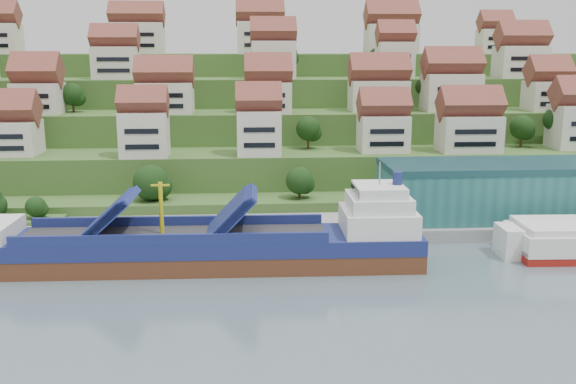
{
  "coord_description": "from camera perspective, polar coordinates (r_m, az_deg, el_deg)",
  "views": [
    {
      "loc": [
        -3.16,
        -94.0,
        31.85
      ],
      "look_at": [
        4.35,
        14.0,
        8.0
      ],
      "focal_mm": 40.0,
      "sensor_mm": 36.0,
      "label": 1
    }
  ],
  "objects": [
    {
      "name": "ground",
      "position": [
        99.3,
        -1.96,
        -6.29
      ],
      "size": [
        300.0,
        300.0,
        0.0
      ],
      "primitive_type": "plane",
      "color": "slate",
      "rests_on": "ground"
    },
    {
      "name": "quay",
      "position": [
        115.6,
        7.74,
        -3.12
      ],
      "size": [
        180.0,
        14.0,
        2.2
      ],
      "primitive_type": "cube",
      "color": "gray",
      "rests_on": "ground"
    },
    {
      "name": "hillside",
      "position": [
        198.71,
        -3.06,
        6.28
      ],
      "size": [
        260.0,
        128.0,
        31.0
      ],
      "color": "#2D4C1E",
      "rests_on": "ground"
    },
    {
      "name": "hillside_village",
      "position": [
        155.2,
        -2.47,
        9.68
      ],
      "size": [
        155.07,
        62.99,
        28.78
      ],
      "color": "beige",
      "rests_on": "ground"
    },
    {
      "name": "hillside_trees",
      "position": [
        137.08,
        -7.67,
        5.42
      ],
      "size": [
        141.78,
        62.68,
        31.74
      ],
      "color": "#183812",
      "rests_on": "ground"
    },
    {
      "name": "warehouse",
      "position": [
        126.38,
        21.99,
        0.26
      ],
      "size": [
        60.0,
        15.0,
        10.0
      ],
      "primitive_type": "cube",
      "color": "#256462",
      "rests_on": "quay"
    },
    {
      "name": "flagpole",
      "position": [
        109.05,
        7.38,
        -0.92
      ],
      "size": [
        1.28,
        0.16,
        8.0
      ],
      "color": "gray",
      "rests_on": "quay"
    },
    {
      "name": "cargo_ship",
      "position": [
        97.52,
        -7.8,
        -4.89
      ],
      "size": [
        70.48,
        12.17,
        15.49
      ],
      "rotation": [
        0.0,
        0.0,
        -0.02
      ],
      "color": "#532C19",
      "rests_on": "ground"
    }
  ]
}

